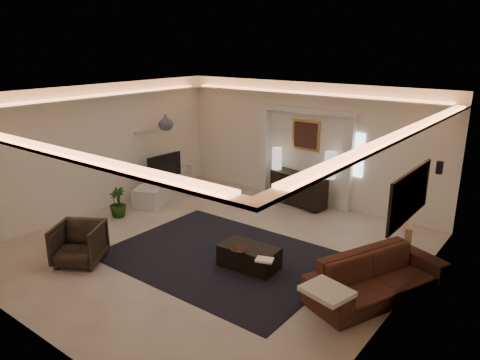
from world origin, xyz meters
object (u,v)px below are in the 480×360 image
Objects in this scene: sofa at (377,277)px; armchair at (79,244)px; coffee_table at (249,257)px; console at (298,189)px.

sofa is 5.09m from armchair.
armchair reaches higher than coffee_table.
console reaches higher than coffee_table.
sofa reaches higher than coffee_table.
console is at bearing 41.24° from armchair.
console is at bearing 69.92° from sofa.
coffee_table is at bearing -62.59° from console.
console is 4.22m from sofa.
sofa is at bearing -6.93° from armchair.
console is 5.24m from armchair.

